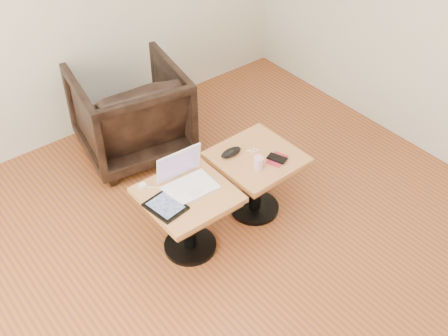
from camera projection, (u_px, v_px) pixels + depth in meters
room_shell at (231, 135)px, 2.41m from camera, size 4.52×4.52×2.71m
side_table_left at (188, 207)px, 3.49m from camera, size 0.53×0.53×0.48m
side_table_right at (256, 170)px, 3.77m from camera, size 0.55×0.55×0.48m
laptop at (187, 180)px, 3.43m from camera, size 0.32×0.26×0.22m
tablet at (165, 206)px, 3.31m from camera, size 0.21×0.25×0.02m
charging_adapter at (143, 186)px, 3.44m from camera, size 0.04×0.04×0.02m
glasses_case at (231, 152)px, 3.68m from camera, size 0.16×0.07×0.05m
striped_cup at (259, 163)px, 3.56m from camera, size 0.07×0.07×0.08m
earbuds_tangle at (253, 150)px, 3.73m from camera, size 0.06×0.04×0.01m
phone_on_sleeve at (277, 159)px, 3.65m from camera, size 0.17×0.14×0.02m
armchair at (130, 112)px, 4.29m from camera, size 0.90×0.92×0.73m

